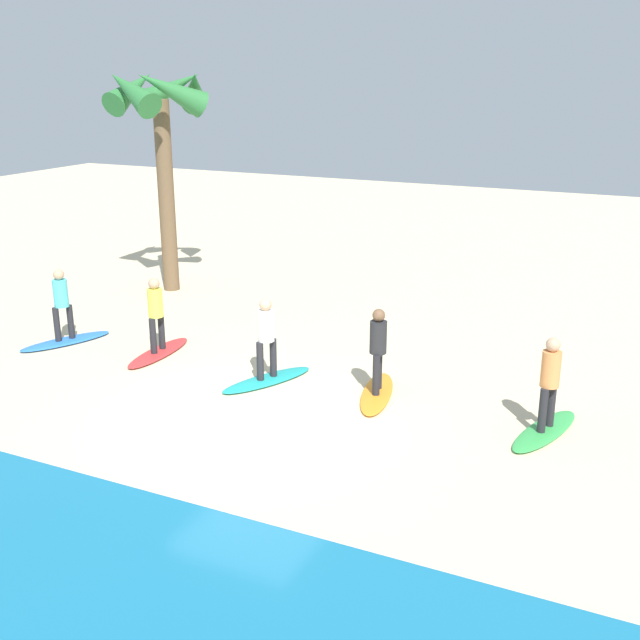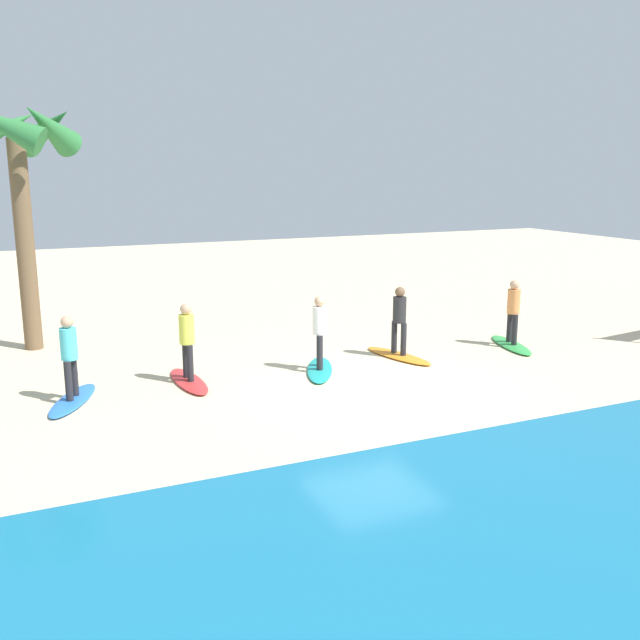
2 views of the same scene
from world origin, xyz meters
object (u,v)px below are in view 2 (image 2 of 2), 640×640
surfboard_green (511,345)px  surfboard_orange (398,356)px  surfer_green (513,307)px  surfboard_red (189,381)px  surfboard_teal (320,370)px  surfer_red (187,336)px  surfer_teal (320,327)px  palm_tree (17,150)px  surfer_blue (69,351)px  surfboard_blue (73,400)px  surfer_orange (399,316)px

surfboard_green → surfboard_orange: (3.18, -0.28, 0.00)m
surfer_green → surfboard_red: 8.37m
surfboard_green → surfboard_red: bearing=-76.7°
surfboard_teal → surfer_red: size_ratio=1.28×
surfboard_green → surfer_teal: 5.49m
surfer_red → palm_tree: bearing=-57.5°
surfboard_green → surfer_blue: size_ratio=1.28×
surfboard_blue → surfer_green: bearing=114.0°
surfer_green → surfer_blue: 10.67m
surfer_green → palm_tree: 12.78m
surfer_blue → palm_tree: (0.50, -4.79, 3.88)m
surfer_teal → surfer_red: (2.90, -0.35, 0.00)m
surfer_green → palm_tree: bearing=-23.4°
surfboard_green → surfer_blue: surfer_blue is taller
surfer_orange → surfboard_teal: size_ratio=0.78×
surfboard_teal → surfboard_blue: bearing=-65.8°
surfer_red → surfer_blue: size_ratio=1.00×
surfboard_teal → surfer_orange: bearing=122.6°
surfer_green → surfer_red: size_ratio=1.00×
surfboard_teal → surfer_green: bearing=115.2°
surfer_red → surfer_green: bearing=177.7°
surfer_green → surfboard_blue: size_ratio=0.78×
surfboard_teal → surfboard_green: bearing=115.2°
surfboard_orange → surfer_teal: surfer_teal is taller
surfboard_orange → surfer_red: (5.13, -0.06, 0.99)m
surfer_orange → surfboard_blue: bearing=1.8°
surfboard_orange → surfer_orange: surfer_orange is taller
surfboard_green → surfboard_orange: size_ratio=1.00×
surfer_teal → surfer_blue: bearing=-0.7°
surfer_orange → surfer_blue: same height
surfboard_blue → surfboard_teal: bearing=113.6°
surfer_teal → palm_tree: size_ratio=0.27×
palm_tree → surfer_blue: bearing=96.0°
surfer_red → palm_tree: 6.60m
surfboard_orange → palm_tree: size_ratio=0.34×
surfboard_blue → surfer_blue: (0.00, 0.00, 0.99)m
surfer_green → surfer_teal: size_ratio=1.00×
surfer_red → surfer_blue: same height
surfboard_teal → surfer_blue: size_ratio=1.28×
surfer_orange → surfboard_teal: 2.45m
surfboard_orange → surfer_blue: (7.49, 0.24, 0.99)m
surfboard_blue → surfboard_orange: bearing=116.0°
surfboard_orange → surfer_orange: (0.00, 0.00, 0.99)m
surfer_orange → surfboard_red: surfer_orange is taller
surfboard_green → surfer_green: (0.00, 0.00, 0.99)m
surfboard_blue → palm_tree: bearing=-149.8°
surfboard_green → surfboard_blue: bearing=-74.6°
surfer_teal → surfer_orange: bearing=-172.4°
surfer_green → surfer_red: same height
palm_tree → surfer_red: bearing=122.5°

